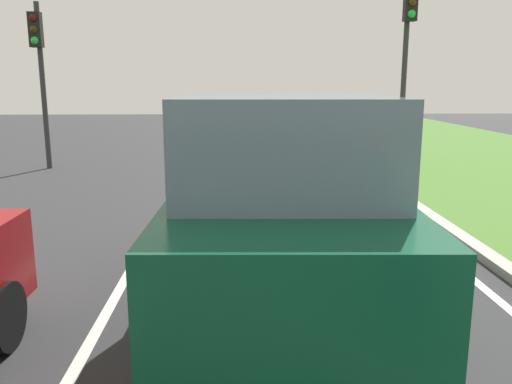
% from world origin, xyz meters
% --- Properties ---
extents(ground_plane, '(60.00, 60.00, 0.00)m').
position_xyz_m(ground_plane, '(0.00, 14.00, 0.00)').
color(ground_plane, '#2D2D30').
extents(lane_line_center, '(0.12, 32.00, 0.01)m').
position_xyz_m(lane_line_center, '(-0.70, 14.00, 0.00)').
color(lane_line_center, silver).
rests_on(lane_line_center, ground).
extents(lane_line_right_edge, '(0.12, 32.00, 0.01)m').
position_xyz_m(lane_line_right_edge, '(3.60, 14.00, 0.00)').
color(lane_line_right_edge, silver).
rests_on(lane_line_right_edge, ground).
extents(curb_right, '(0.24, 48.00, 0.12)m').
position_xyz_m(curb_right, '(4.10, 14.00, 0.06)').
color(curb_right, '#9E9B93').
rests_on(curb_right, ground).
extents(car_suv_ahead, '(2.11, 4.57, 2.28)m').
position_xyz_m(car_suv_ahead, '(1.11, 9.17, 1.17)').
color(car_suv_ahead, '#0C472D').
rests_on(car_suv_ahead, ground).
extents(traffic_light_near_right, '(0.32, 0.50, 5.18)m').
position_xyz_m(traffic_light_near_right, '(5.16, 18.21, 3.43)').
color(traffic_light_near_right, '#2D2D2D').
rests_on(traffic_light_near_right, ground).
extents(traffic_light_overhead_left, '(0.32, 0.50, 4.47)m').
position_xyz_m(traffic_light_overhead_left, '(-4.57, 18.96, 3.01)').
color(traffic_light_overhead_left, '#2D2D2D').
rests_on(traffic_light_overhead_left, ground).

